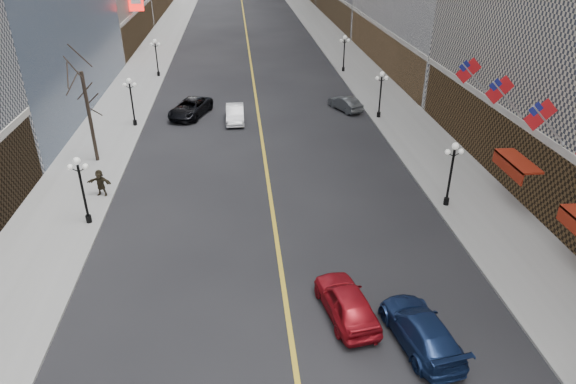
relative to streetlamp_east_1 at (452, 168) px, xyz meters
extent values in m
cube|color=gray|center=(2.20, 40.00, -2.83)|extent=(6.00, 230.00, 0.15)
cube|color=gray|center=(-25.80, 40.00, -2.83)|extent=(6.00, 230.00, 0.15)
cube|color=gold|center=(-11.80, 50.00, -2.89)|extent=(0.25, 200.00, 0.02)
cube|color=#4F4135|center=(6.60, -1.00, -0.30)|extent=(2.80, 41.00, 5.00)
cube|color=#4F4135|center=(6.60, 38.00, -0.30)|extent=(2.80, 35.00, 5.00)
cube|color=#4F4135|center=(6.60, 76.00, -0.30)|extent=(2.80, 39.00, 5.00)
cube|color=#4F4135|center=(-30.20, 57.00, -0.30)|extent=(2.80, 29.00, 5.00)
cylinder|color=black|center=(0.00, 0.00, -2.50)|extent=(0.36, 0.36, 0.50)
cylinder|color=black|center=(0.00, 0.00, -0.75)|extent=(0.16, 0.16, 4.00)
sphere|color=white|center=(0.00, 0.00, 1.55)|extent=(0.44, 0.44, 0.44)
sphere|color=white|center=(-0.45, 0.00, 1.15)|extent=(0.36, 0.36, 0.36)
sphere|color=white|center=(0.45, 0.00, 1.15)|extent=(0.36, 0.36, 0.36)
cylinder|color=black|center=(0.00, 18.00, -2.50)|extent=(0.36, 0.36, 0.50)
cylinder|color=black|center=(0.00, 18.00, -0.75)|extent=(0.16, 0.16, 4.00)
sphere|color=white|center=(0.00, 18.00, 1.55)|extent=(0.44, 0.44, 0.44)
sphere|color=white|center=(-0.45, 18.00, 1.15)|extent=(0.36, 0.36, 0.36)
sphere|color=white|center=(0.45, 18.00, 1.15)|extent=(0.36, 0.36, 0.36)
cylinder|color=black|center=(0.00, 36.00, -2.50)|extent=(0.36, 0.36, 0.50)
cylinder|color=black|center=(0.00, 36.00, -0.75)|extent=(0.16, 0.16, 4.00)
sphere|color=white|center=(0.00, 36.00, 1.55)|extent=(0.44, 0.44, 0.44)
sphere|color=white|center=(-0.45, 36.00, 1.15)|extent=(0.36, 0.36, 0.36)
sphere|color=white|center=(0.45, 36.00, 1.15)|extent=(0.36, 0.36, 0.36)
cylinder|color=black|center=(-23.60, 0.00, -2.50)|extent=(0.36, 0.36, 0.50)
cylinder|color=black|center=(-23.60, 0.00, -0.75)|extent=(0.16, 0.16, 4.00)
sphere|color=white|center=(-23.60, 0.00, 1.55)|extent=(0.44, 0.44, 0.44)
sphere|color=white|center=(-24.05, 0.00, 1.15)|extent=(0.36, 0.36, 0.36)
sphere|color=white|center=(-23.15, 0.00, 1.15)|extent=(0.36, 0.36, 0.36)
cylinder|color=black|center=(-23.60, 18.00, -2.50)|extent=(0.36, 0.36, 0.50)
cylinder|color=black|center=(-23.60, 18.00, -0.75)|extent=(0.16, 0.16, 4.00)
sphere|color=white|center=(-23.60, 18.00, 1.55)|extent=(0.44, 0.44, 0.44)
sphere|color=white|center=(-24.05, 18.00, 1.15)|extent=(0.36, 0.36, 0.36)
sphere|color=white|center=(-23.15, 18.00, 1.15)|extent=(0.36, 0.36, 0.36)
cylinder|color=black|center=(-23.60, 36.00, -2.50)|extent=(0.36, 0.36, 0.50)
cylinder|color=black|center=(-23.60, 36.00, -0.75)|extent=(0.16, 0.16, 4.00)
sphere|color=white|center=(-23.60, 36.00, 1.55)|extent=(0.44, 0.44, 0.44)
sphere|color=white|center=(-24.05, 36.00, 1.15)|extent=(0.36, 0.36, 0.36)
sphere|color=white|center=(-23.15, 36.00, 1.15)|extent=(0.36, 0.36, 0.36)
cylinder|color=#B2B2B7|center=(4.00, -3.00, 3.90)|extent=(2.49, 0.12, 2.49)
cube|color=red|center=(3.35, -3.00, 4.55)|extent=(1.94, 0.04, 1.94)
cube|color=navy|center=(3.00, -3.00, 4.90)|extent=(0.88, 0.06, 0.88)
cylinder|color=#B2B2B7|center=(4.00, 2.00, 3.90)|extent=(2.49, 0.12, 2.49)
cube|color=red|center=(3.35, 2.00, 4.55)|extent=(1.94, 0.04, 1.94)
cube|color=navy|center=(3.00, 2.00, 4.90)|extent=(0.88, 0.06, 0.88)
cylinder|color=#B2B2B7|center=(4.00, 7.00, 3.90)|extent=(2.49, 0.12, 2.49)
cube|color=red|center=(3.35, 7.00, 4.55)|extent=(1.94, 0.04, 1.94)
cube|color=navy|center=(3.00, 7.00, 4.90)|extent=(0.88, 0.06, 0.88)
cube|color=maroon|center=(4.50, 0.00, 0.30)|extent=(1.40, 4.00, 0.15)
cube|color=maroon|center=(3.85, 0.00, -0.10)|extent=(0.10, 4.00, 0.90)
cylinder|color=#2D231C|center=(-25.30, 10.00, 0.85)|extent=(0.28, 0.28, 7.20)
imported|color=white|center=(-14.13, 18.51, -2.11)|extent=(1.69, 4.82, 1.59)
imported|color=black|center=(-18.55, 20.58, -2.06)|extent=(4.70, 6.64, 1.68)
imported|color=#14244C|center=(-5.97, -12.32, -2.11)|extent=(3.06, 5.74, 1.58)
imported|color=maroon|center=(-8.97, -10.15, -2.05)|extent=(2.82, 5.28, 1.71)
imported|color=#464A4D|center=(-2.80, 20.82, -2.18)|extent=(3.14, 4.61, 1.44)
imported|color=black|center=(-23.58, 3.76, -1.79)|extent=(1.85, 0.95, 1.92)
camera|label=1|loc=(-13.72, -29.32, 14.17)|focal=32.00mm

